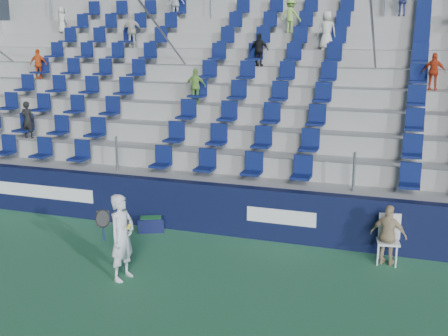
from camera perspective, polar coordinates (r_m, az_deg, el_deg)
The scene contains 7 objects.
ground at distance 10.85m, azimuth -5.96°, elevation -11.96°, with size 70.00×70.00×0.00m, color #31744A.
sponsor_wall at distance 13.35m, azimuth -0.31°, elevation -4.21°, with size 24.00×0.32×1.20m.
grandstand at distance 17.80m, azimuth 5.15°, elevation 5.23°, with size 24.00×8.17×6.63m.
tennis_player at distance 11.01m, azimuth -10.32°, elevation -6.92°, with size 0.69×0.68×1.70m.
line_judge_chair at distance 12.21m, azimuth 16.39°, elevation -6.56°, with size 0.51×0.53×1.02m.
line_judge at distance 12.05m, azimuth 16.37°, elevation -6.56°, with size 0.74×0.31×1.27m, color tan.
ball_bin at distance 13.75m, azimuth -7.43°, elevation -5.60°, with size 0.73×0.63×0.35m.
Camera 1 is at (4.23, -8.86, 4.62)m, focal length 45.00 mm.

